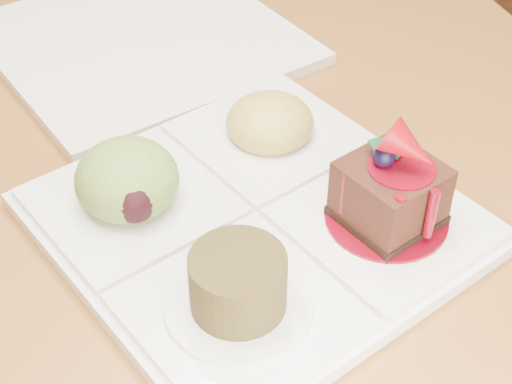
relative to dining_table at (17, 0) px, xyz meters
name	(u,v)px	position (x,y,z in m)	size (l,w,h in m)	color
ground	(91,335)	(0.00, 0.00, -0.68)	(6.00, 6.00, 0.00)	#593219
dining_table	(17,0)	(0.00, 0.00, 0.00)	(1.00, 1.80, 0.75)	brown
sampler_plate	(250,204)	(0.13, -0.57, 0.09)	(0.36, 0.36, 0.11)	white
second_plate	(141,41)	(0.11, -0.28, 0.07)	(0.28, 0.28, 0.01)	white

